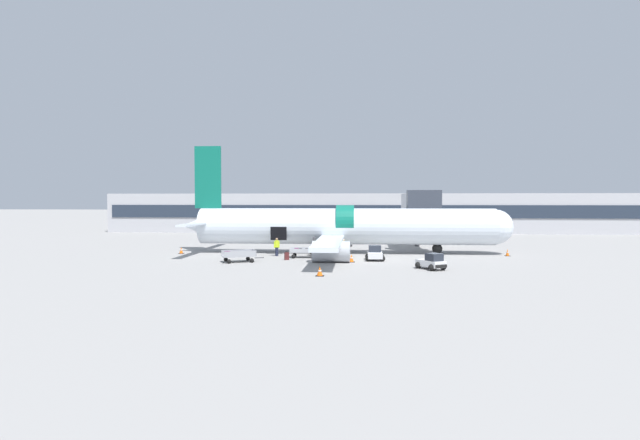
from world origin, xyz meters
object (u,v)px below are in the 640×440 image
(ground_crew_driver, at_px, (345,250))
(suitcase_on_tarmac_upright, at_px, (327,255))
(ground_crew_loader_b, at_px, (277,247))
(airplane, at_px, (341,227))
(suitcase_on_tarmac_spare, at_px, (287,256))
(baggage_tug_lead, at_px, (432,262))
(baggage_tug_mid, at_px, (375,254))
(baggage_cart_queued, at_px, (239,256))
(baggage_cart_loading, at_px, (304,253))
(ground_crew_loader_a, at_px, (344,247))

(ground_crew_driver, distance_m, suitcase_on_tarmac_upright, 1.87)
(ground_crew_loader_b, distance_m, ground_crew_driver, 7.37)
(airplane, distance_m, suitcase_on_tarmac_spare, 8.64)
(baggage_tug_lead, bearing_deg, suitcase_on_tarmac_spare, 156.68)
(baggage_tug_lead, xyz_separation_m, baggage_tug_mid, (-4.48, 5.97, 0.01))
(baggage_cart_queued, distance_m, ground_crew_loader_b, 5.90)
(baggage_cart_loading, relative_size, suitcase_on_tarmac_upright, 4.85)
(baggage_tug_mid, relative_size, baggage_cart_queued, 0.63)
(baggage_cart_queued, bearing_deg, baggage_tug_mid, 10.69)
(baggage_tug_lead, relative_size, ground_crew_loader_b, 1.53)
(suitcase_on_tarmac_spare, bearing_deg, suitcase_on_tarmac_upright, 17.84)
(ground_crew_driver, relative_size, suitcase_on_tarmac_spare, 1.93)
(baggage_cart_queued, relative_size, ground_crew_loader_b, 2.10)
(baggage_cart_loading, xyz_separation_m, suitcase_on_tarmac_spare, (-1.47, -2.08, -0.14))
(ground_crew_loader_b, bearing_deg, ground_crew_loader_a, -0.84)
(suitcase_on_tarmac_upright, bearing_deg, baggage_cart_loading, 159.26)
(suitcase_on_tarmac_upright, relative_size, suitcase_on_tarmac_spare, 0.91)
(airplane, height_order, ground_crew_loader_b, airplane)
(baggage_tug_lead, xyz_separation_m, suitcase_on_tarmac_upright, (-9.13, 6.78, -0.25))
(ground_crew_driver, bearing_deg, suitcase_on_tarmac_upright, -178.95)
(airplane, bearing_deg, suitcase_on_tarmac_spare, -126.93)
(ground_crew_loader_a, bearing_deg, suitcase_on_tarmac_upright, -128.62)
(baggage_cart_loading, height_order, suitcase_on_tarmac_spare, baggage_cart_loading)
(baggage_cart_loading, distance_m, suitcase_on_tarmac_spare, 2.55)
(baggage_tug_lead, xyz_separation_m, ground_crew_loader_b, (-14.41, 8.85, 0.40))
(suitcase_on_tarmac_upright, height_order, suitcase_on_tarmac_spare, suitcase_on_tarmac_spare)
(ground_crew_loader_b, height_order, suitcase_on_tarmac_upright, ground_crew_loader_b)
(suitcase_on_tarmac_upright, xyz_separation_m, suitcase_on_tarmac_spare, (-3.77, -1.21, 0.04))
(baggage_cart_loading, bearing_deg, suitcase_on_tarmac_spare, -125.22)
(suitcase_on_tarmac_upright, bearing_deg, ground_crew_loader_a, 51.38)
(ground_crew_driver, bearing_deg, baggage_tug_mid, -16.40)
(ground_crew_loader_b, bearing_deg, suitcase_on_tarmac_upright, -21.49)
(airplane, height_order, suitcase_on_tarmac_upright, airplane)
(airplane, distance_m, suitcase_on_tarmac_upright, 6.08)
(baggage_tug_lead, xyz_separation_m, suitcase_on_tarmac_spare, (-12.90, 5.56, -0.21))
(baggage_tug_lead, relative_size, ground_crew_loader_a, 1.57)
(suitcase_on_tarmac_upright, bearing_deg, baggage_cart_queued, -158.11)
(baggage_tug_lead, bearing_deg, baggage_cart_queued, 168.10)
(ground_crew_loader_a, bearing_deg, baggage_cart_loading, -164.07)
(airplane, xyz_separation_m, ground_crew_loader_b, (-6.49, -3.33, -1.86))
(ground_crew_loader_b, xyz_separation_m, suitcase_on_tarmac_spare, (1.51, -3.29, -0.60))
(suitcase_on_tarmac_upright, bearing_deg, suitcase_on_tarmac_spare, -162.16)
(baggage_cart_loading, bearing_deg, ground_crew_loader_a, 15.93)
(suitcase_on_tarmac_upright, bearing_deg, ground_crew_driver, 1.05)
(baggage_tug_lead, relative_size, suitcase_on_tarmac_upright, 3.67)
(ground_crew_loader_a, distance_m, ground_crew_driver, 1.96)
(baggage_tug_lead, relative_size, suitcase_on_tarmac_spare, 3.33)
(baggage_cart_loading, xyz_separation_m, ground_crew_driver, (4.10, -0.84, 0.35))
(baggage_tug_lead, height_order, ground_crew_loader_b, ground_crew_loader_b)
(airplane, xyz_separation_m, ground_crew_driver, (0.59, -5.38, -1.97))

